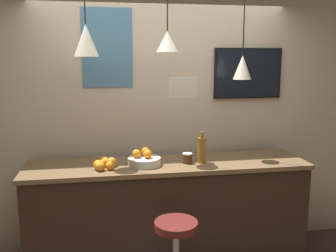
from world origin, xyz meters
The scene contains 13 objects.
back_wall centered at (0.00, 1.12, 1.45)m, with size 8.00×0.06×2.90m.
service_counter centered at (0.00, 0.70, 0.51)m, with size 2.62×0.63×1.02m.
bar_stool centered at (-0.04, 0.09, 0.45)m, with size 0.43×0.43×0.71m.
fruit_bowl centered at (-0.23, 0.65, 1.07)m, with size 0.30×0.30×0.16m.
orange_pile centered at (-0.58, 0.63, 1.06)m, with size 0.20×0.27×0.09m.
juice_bottle centered at (0.31, 0.65, 1.14)m, with size 0.08×0.08×0.29m.
spread_jar centered at (0.17, 0.65, 1.06)m, with size 0.09×0.09×0.10m.
pendant_lamp_left centered at (-0.71, 0.73, 2.13)m, with size 0.21×0.21×0.81m.
pendant_lamp_middle centered at (0.00, 0.73, 2.13)m, with size 0.20×0.20×0.77m.
pendant_lamp_right centered at (0.71, 0.73, 1.90)m, with size 0.17×0.17×1.02m.
mounted_tv centered at (0.90, 1.07, 1.83)m, with size 0.71×0.04×0.51m.
hanging_menu_board centered at (0.09, 0.46, 1.74)m, with size 0.24×0.01×0.17m.
wall_poster centered at (-0.53, 1.08, 2.08)m, with size 0.48×0.01×0.76m.
Camera 1 is at (-0.57, -2.63, 1.99)m, focal length 40.00 mm.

